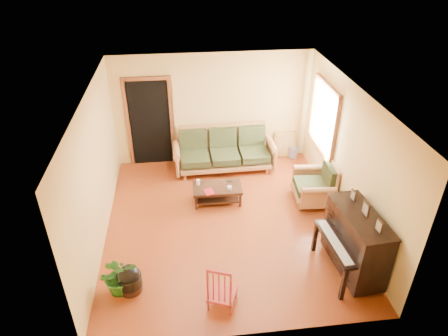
{
  "coord_description": "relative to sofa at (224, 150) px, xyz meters",
  "views": [
    {
      "loc": [
        -0.75,
        -6.01,
        4.9
      ],
      "look_at": [
        -0.01,
        0.2,
        1.1
      ],
      "focal_mm": 32.0,
      "sensor_mm": 36.0,
      "label": 1
    }
  ],
  "objects": [
    {
      "name": "glass_jar",
      "position": [
        -0.06,
        -1.38,
        -0.1
      ],
      "size": [
        0.11,
        0.11,
        0.06
      ],
      "primitive_type": "cylinder",
      "rotation": [
        0.0,
        0.0,
        -0.19
      ],
      "color": "silver",
      "rests_on": "coffee_table"
    },
    {
      "name": "potted_plant",
      "position": [
        -2.05,
        -3.45,
        -0.18
      ],
      "size": [
        0.69,
        0.64,
        0.63
      ],
      "primitive_type": "imported",
      "rotation": [
        0.0,
        0.0,
        0.32
      ],
      "color": "#1E5518",
      "rests_on": "floor"
    },
    {
      "name": "red_chair",
      "position": [
        -0.5,
        -3.9,
        -0.07
      ],
      "size": [
        0.53,
        0.55,
        0.84
      ],
      "primitive_type": "cube",
      "rotation": [
        0.0,
        0.0,
        -0.38
      ],
      "color": "maroon",
      "rests_on": "floor"
    },
    {
      "name": "sofa",
      "position": [
        0.0,
        0.0,
        0.0
      ],
      "size": [
        2.3,
        1.01,
        0.98
      ],
      "primitive_type": "cube",
      "rotation": [
        0.0,
        0.0,
        0.02
      ],
      "color": "#9F663A",
      "rests_on": "floor"
    },
    {
      "name": "footstool",
      "position": [
        -1.89,
        -3.46,
        -0.31
      ],
      "size": [
        0.43,
        0.43,
        0.36
      ],
      "primitive_type": "cylinder",
      "rotation": [
        0.0,
        0.0,
        -0.14
      ],
      "color": "black",
      "rests_on": "floor"
    },
    {
      "name": "candle",
      "position": [
        -0.68,
        -1.15,
        -0.07
      ],
      "size": [
        0.08,
        0.08,
        0.12
      ],
      "primitive_type": "cylinder",
      "rotation": [
        0.0,
        0.0,
        0.08
      ],
      "color": "white",
      "rests_on": "coffee_table"
    },
    {
      "name": "piano",
      "position": [
        1.69,
        -3.44,
        0.08
      ],
      "size": [
        0.85,
        1.34,
        1.14
      ],
      "primitive_type": "cube",
      "rotation": [
        0.0,
        0.0,
        0.08
      ],
      "color": "black",
      "rests_on": "floor"
    },
    {
      "name": "armchair",
      "position": [
        1.65,
        -1.47,
        -0.04
      ],
      "size": [
        0.92,
        0.96,
        0.9
      ],
      "primitive_type": "cube",
      "rotation": [
        0.0,
        0.0,
        -0.08
      ],
      "color": "#9F663A",
      "rests_on": "floor"
    },
    {
      "name": "remote",
      "position": [
        -0.03,
        -1.11,
        -0.12
      ],
      "size": [
        0.14,
        0.05,
        0.01
      ],
      "primitive_type": "cube",
      "rotation": [
        0.0,
        0.0,
        -0.1
      ],
      "color": "black",
      "rests_on": "coffee_table"
    },
    {
      "name": "book",
      "position": [
        -0.57,
        -1.47,
        -0.12
      ],
      "size": [
        0.22,
        0.26,
        0.02
      ],
      "primitive_type": "imported",
      "rotation": [
        0.0,
        0.0,
        0.22
      ],
      "color": "maroon",
      "rests_on": "coffee_table"
    },
    {
      "name": "doorway",
      "position": [
        -1.66,
        0.51,
        0.54
      ],
      "size": [
        1.08,
        0.16,
        2.05
      ],
      "primitive_type": "cube",
      "color": "black",
      "rests_on": "floor"
    },
    {
      "name": "window",
      "position": [
        2.0,
        -0.67,
        1.01
      ],
      "size": [
        0.12,
        1.36,
        1.46
      ],
      "primitive_type": "cube",
      "color": "white",
      "rests_on": "right_wall"
    },
    {
      "name": "leaning_frame",
      "position": [
        1.54,
        0.43,
        -0.15
      ],
      "size": [
        0.51,
        0.13,
        0.67
      ],
      "primitive_type": "cube",
      "rotation": [
        0.0,
        0.0,
        -0.05
      ],
      "color": "#B1923B",
      "rests_on": "floor"
    },
    {
      "name": "ceramic_crock",
      "position": [
        1.74,
        0.35,
        -0.35
      ],
      "size": [
        0.27,
        0.27,
        0.27
      ],
      "primitive_type": "cylinder",
      "rotation": [
        0.0,
        0.0,
        -0.26
      ],
      "color": "#2F428E",
      "rests_on": "floor"
    },
    {
      "name": "coffee_table",
      "position": [
        -0.3,
        -1.28,
        -0.31
      ],
      "size": [
        1.01,
        0.56,
        0.36
      ],
      "primitive_type": "cube",
      "rotation": [
        0.0,
        0.0,
        -0.02
      ],
      "color": "black",
      "rests_on": "floor"
    },
    {
      "name": "floor",
      "position": [
        -0.21,
        -1.97,
        -0.49
      ],
      "size": [
        5.0,
        5.0,
        0.0
      ],
      "primitive_type": "plane",
      "color": "#67240D",
      "rests_on": "ground"
    }
  ]
}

